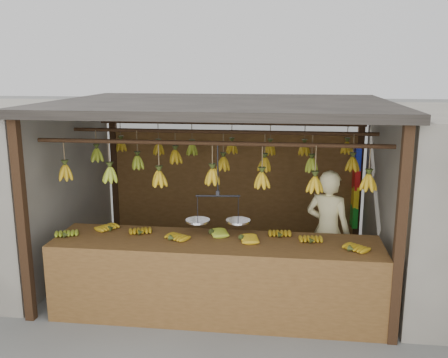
# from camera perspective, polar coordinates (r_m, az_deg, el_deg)

# --- Properties ---
(ground) EXTENTS (80.00, 80.00, 0.00)m
(ground) POSITION_cam_1_polar(r_m,az_deg,el_deg) (7.06, -0.31, -10.89)
(ground) COLOR #5B5B57
(stall) EXTENTS (4.30, 3.30, 2.40)m
(stall) POSITION_cam_1_polar(r_m,az_deg,el_deg) (6.84, 0.03, 5.54)
(stall) COLOR black
(stall) RESTS_ON ground
(counter) EXTENTS (3.73, 0.85, 0.96)m
(counter) POSITION_cam_1_polar(r_m,az_deg,el_deg) (5.64, -1.16, -9.25)
(counter) COLOR brown
(counter) RESTS_ON ground
(hanging_bananas) EXTENTS (3.63, 2.23, 0.37)m
(hanging_bananas) POSITION_cam_1_polar(r_m,az_deg,el_deg) (6.58, -0.24, 2.04)
(hanging_bananas) COLOR #B18612
(hanging_bananas) RESTS_ON ground
(balance_scale) EXTENTS (0.73, 0.32, 0.91)m
(balance_scale) POSITION_cam_1_polar(r_m,az_deg,el_deg) (5.71, -0.70, -4.35)
(balance_scale) COLOR black
(balance_scale) RESTS_ON ground
(vendor) EXTENTS (0.68, 0.58, 1.58)m
(vendor) POSITION_cam_1_polar(r_m,az_deg,el_deg) (6.50, 11.75, -5.83)
(vendor) COLOR beige
(vendor) RESTS_ON ground
(bag_bundles) EXTENTS (0.08, 0.26, 1.26)m
(bag_bundles) POSITION_cam_1_polar(r_m,az_deg,el_deg) (8.05, 14.80, -0.95)
(bag_bundles) COLOR #1426BF
(bag_bundles) RESTS_ON ground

